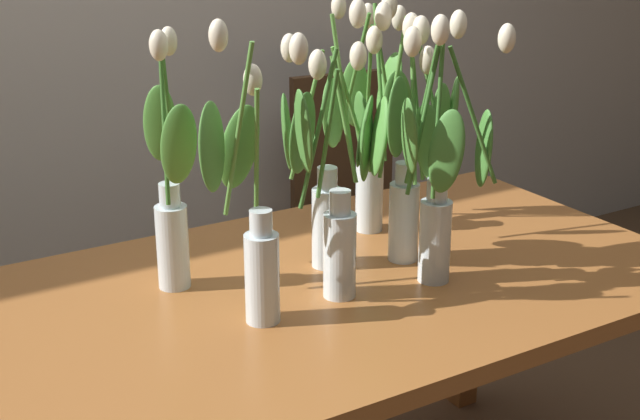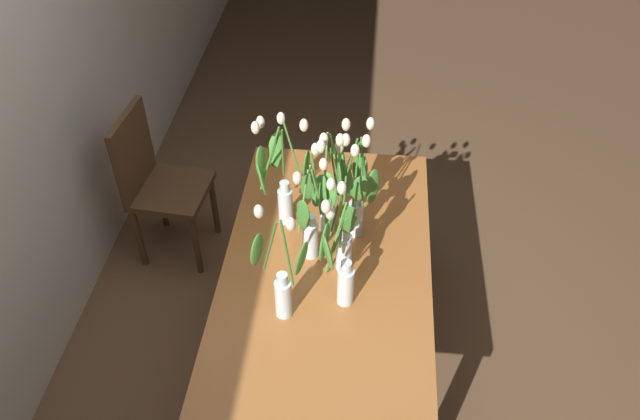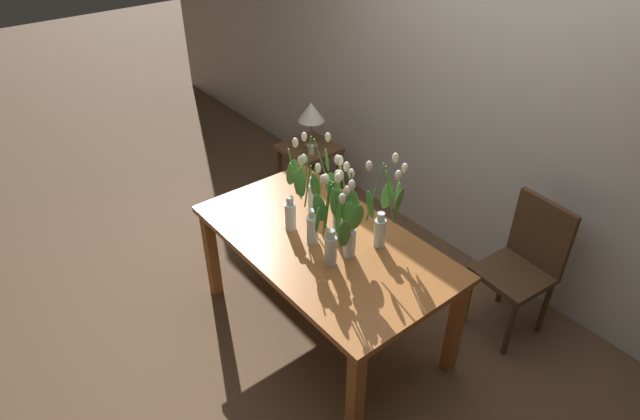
{
  "view_description": "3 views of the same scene",
  "coord_description": "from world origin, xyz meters",
  "px_view_note": "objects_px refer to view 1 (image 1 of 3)",
  "views": [
    {
      "loc": [
        -0.92,
        -1.49,
        1.53
      ],
      "look_at": [
        -0.02,
        -0.01,
        0.91
      ],
      "focal_mm": 49.96,
      "sensor_mm": 36.0,
      "label": 1
    },
    {
      "loc": [
        -1.89,
        -0.15,
        2.77
      ],
      "look_at": [
        0.07,
        0.04,
        0.99
      ],
      "focal_mm": 35.75,
      "sensor_mm": 36.0,
      "label": 2
    },
    {
      "loc": [
        1.96,
        -1.59,
        2.68
      ],
      "look_at": [
        -0.1,
        0.05,
        0.88
      ],
      "focal_mm": 30.08,
      "sensor_mm": 36.0,
      "label": 3
    }
  ],
  "objects_px": {
    "tulip_vase_5": "(329,210)",
    "tulip_vase_4": "(414,165)",
    "tulip_vase_1": "(369,137)",
    "tulip_vase_6": "(336,170)",
    "tulip_vase_3": "(436,178)",
    "tulip_vase_2": "(171,203)",
    "dining_chair": "(355,191)",
    "dining_table": "(328,319)",
    "tulip_vase_0": "(251,228)"
  },
  "relations": [
    {
      "from": "tulip_vase_0",
      "to": "tulip_vase_2",
      "type": "relative_size",
      "value": 1.05
    },
    {
      "from": "tulip_vase_6",
      "to": "dining_chair",
      "type": "bearing_deg",
      "value": 54.36
    },
    {
      "from": "tulip_vase_2",
      "to": "dining_chair",
      "type": "height_order",
      "value": "tulip_vase_2"
    },
    {
      "from": "dining_chair",
      "to": "tulip_vase_2",
      "type": "bearing_deg",
      "value": -139.94
    },
    {
      "from": "dining_table",
      "to": "tulip_vase_1",
      "type": "height_order",
      "value": "tulip_vase_1"
    },
    {
      "from": "tulip_vase_3",
      "to": "tulip_vase_4",
      "type": "height_order",
      "value": "tulip_vase_4"
    },
    {
      "from": "tulip_vase_0",
      "to": "dining_chair",
      "type": "distance_m",
      "value": 1.5
    },
    {
      "from": "tulip_vase_5",
      "to": "tulip_vase_6",
      "type": "height_order",
      "value": "tulip_vase_6"
    },
    {
      "from": "tulip_vase_6",
      "to": "dining_chair",
      "type": "distance_m",
      "value": 1.24
    },
    {
      "from": "tulip_vase_0",
      "to": "tulip_vase_3",
      "type": "height_order",
      "value": "tulip_vase_0"
    },
    {
      "from": "tulip_vase_5",
      "to": "tulip_vase_4",
      "type": "bearing_deg",
      "value": 12.58
    },
    {
      "from": "tulip_vase_3",
      "to": "tulip_vase_0",
      "type": "bearing_deg",
      "value": 173.83
    },
    {
      "from": "tulip_vase_0",
      "to": "tulip_vase_1",
      "type": "xyz_separation_m",
      "value": [
        0.47,
        0.3,
        0.05
      ]
    },
    {
      "from": "dining_table",
      "to": "tulip_vase_0",
      "type": "bearing_deg",
      "value": -162.7
    },
    {
      "from": "tulip_vase_2",
      "to": "tulip_vase_6",
      "type": "distance_m",
      "value": 0.36
    },
    {
      "from": "tulip_vase_3",
      "to": "tulip_vase_4",
      "type": "distance_m",
      "value": 0.11
    },
    {
      "from": "dining_table",
      "to": "tulip_vase_6",
      "type": "relative_size",
      "value": 2.72
    },
    {
      "from": "tulip_vase_3",
      "to": "tulip_vase_6",
      "type": "relative_size",
      "value": 0.97
    },
    {
      "from": "tulip_vase_2",
      "to": "tulip_vase_5",
      "type": "distance_m",
      "value": 0.33
    },
    {
      "from": "tulip_vase_0",
      "to": "dining_chair",
      "type": "height_order",
      "value": "tulip_vase_0"
    },
    {
      "from": "tulip_vase_0",
      "to": "tulip_vase_5",
      "type": "relative_size",
      "value": 1.05
    },
    {
      "from": "tulip_vase_2",
      "to": "tulip_vase_6",
      "type": "relative_size",
      "value": 0.93
    },
    {
      "from": "dining_table",
      "to": "tulip_vase_1",
      "type": "bearing_deg",
      "value": 41.66
    },
    {
      "from": "tulip_vase_4",
      "to": "dining_chair",
      "type": "distance_m",
      "value": 1.23
    },
    {
      "from": "tulip_vase_0",
      "to": "tulip_vase_2",
      "type": "distance_m",
      "value": 0.23
    },
    {
      "from": "tulip_vase_5",
      "to": "dining_chair",
      "type": "distance_m",
      "value": 1.39
    },
    {
      "from": "tulip_vase_1",
      "to": "tulip_vase_2",
      "type": "distance_m",
      "value": 0.55
    },
    {
      "from": "tulip_vase_1",
      "to": "tulip_vase_3",
      "type": "bearing_deg",
      "value": -100.67
    },
    {
      "from": "dining_table",
      "to": "tulip_vase_6",
      "type": "xyz_separation_m",
      "value": [
        0.06,
        0.07,
        0.31
      ]
    },
    {
      "from": "dining_chair",
      "to": "tulip_vase_0",
      "type": "bearing_deg",
      "value": -131.38
    },
    {
      "from": "tulip_vase_2",
      "to": "dining_chair",
      "type": "bearing_deg",
      "value": 40.06
    },
    {
      "from": "tulip_vase_0",
      "to": "dining_chair",
      "type": "bearing_deg",
      "value": 48.62
    },
    {
      "from": "dining_table",
      "to": "tulip_vase_0",
      "type": "height_order",
      "value": "tulip_vase_0"
    },
    {
      "from": "tulip_vase_0",
      "to": "tulip_vase_3",
      "type": "bearing_deg",
      "value": -6.17
    },
    {
      "from": "tulip_vase_5",
      "to": "dining_chair",
      "type": "bearing_deg",
      "value": 54.18
    },
    {
      "from": "tulip_vase_2",
      "to": "tulip_vase_4",
      "type": "distance_m",
      "value": 0.53
    },
    {
      "from": "tulip_vase_0",
      "to": "tulip_vase_3",
      "type": "distance_m",
      "value": 0.41
    },
    {
      "from": "tulip_vase_4",
      "to": "dining_table",
      "type": "bearing_deg",
      "value": 178.28
    },
    {
      "from": "tulip_vase_2",
      "to": "dining_chair",
      "type": "relative_size",
      "value": 0.59
    },
    {
      "from": "tulip_vase_0",
      "to": "tulip_vase_6",
      "type": "relative_size",
      "value": 0.98
    },
    {
      "from": "tulip_vase_1",
      "to": "tulip_vase_4",
      "type": "bearing_deg",
      "value": -100.33
    },
    {
      "from": "tulip_vase_6",
      "to": "tulip_vase_4",
      "type": "bearing_deg",
      "value": -26.95
    },
    {
      "from": "dining_table",
      "to": "tulip_vase_2",
      "type": "height_order",
      "value": "tulip_vase_2"
    },
    {
      "from": "tulip_vase_5",
      "to": "tulip_vase_3",
      "type": "bearing_deg",
      "value": -11.56
    },
    {
      "from": "dining_table",
      "to": "tulip_vase_2",
      "type": "xyz_separation_m",
      "value": [
        -0.29,
        0.15,
        0.28
      ]
    },
    {
      "from": "tulip_vase_6",
      "to": "tulip_vase_3",
      "type": "bearing_deg",
      "value": -54.16
    },
    {
      "from": "tulip_vase_2",
      "to": "tulip_vase_5",
      "type": "bearing_deg",
      "value": -40.71
    },
    {
      "from": "tulip_vase_1",
      "to": "tulip_vase_6",
      "type": "bearing_deg",
      "value": -140.9
    },
    {
      "from": "tulip_vase_4",
      "to": "tulip_vase_5",
      "type": "distance_m",
      "value": 0.26
    },
    {
      "from": "tulip_vase_1",
      "to": "tulip_vase_3",
      "type": "distance_m",
      "value": 0.35
    }
  ]
}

